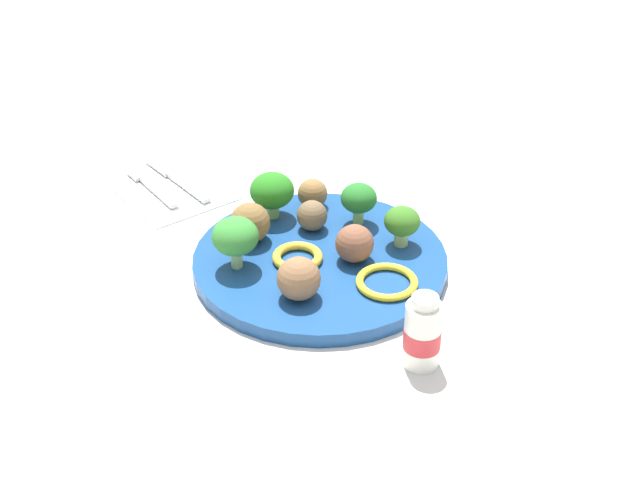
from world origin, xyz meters
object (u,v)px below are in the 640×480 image
(meatball_far_rim, at_px, (299,279))
(meatball_mid_left, at_px, (312,216))
(meatball_back_left, at_px, (355,244))
(broccoli_floret_mid_right, at_px, (235,237))
(plate, at_px, (320,261))
(broccoli_floret_near_rim, at_px, (402,222))
(yogurt_bottle, at_px, (422,334))
(pepper_ring_mid_right, at_px, (387,282))
(broccoli_floret_front_right, at_px, (272,191))
(meatball_front_right, at_px, (313,193))
(fork, at_px, (151,184))
(meatball_mid_right, at_px, (250,223))
(knife, at_px, (176,176))
(pepper_ring_back_right, at_px, (297,257))
(broccoli_floret_center, at_px, (359,199))
(napkin, at_px, (167,186))

(meatball_far_rim, relative_size, meatball_mid_left, 1.28)
(meatball_back_left, bearing_deg, broccoli_floret_mid_right, 51.64)
(meatball_mid_left, bearing_deg, plate, 145.13)
(broccoli_floret_mid_right, distance_m, meatball_back_left, 0.13)
(broccoli_floret_near_rim, height_order, yogurt_bottle, yogurt_bottle)
(broccoli_floret_near_rim, height_order, pepper_ring_mid_right, broccoli_floret_near_rim)
(plate, relative_size, broccoli_floret_front_right, 5.03)
(meatball_front_right, relative_size, fork, 0.30)
(broccoli_floret_front_right, height_order, meatball_mid_right, broccoli_floret_front_right)
(meatball_mid_left, relative_size, knife, 0.24)
(meatball_back_left, bearing_deg, knife, 3.05)
(meatball_mid_right, xyz_separation_m, meatball_mid_left, (-0.03, -0.07, -0.01))
(meatball_far_rim, xyz_separation_m, meatball_back_left, (0.01, -0.09, -0.00))
(broccoli_floret_near_rim, bearing_deg, fork, 18.90)
(meatball_far_rim, height_order, meatball_mid_left, meatball_far_rim)
(plate, height_order, knife, plate)
(plate, relative_size, meatball_back_left, 6.65)
(broccoli_floret_mid_right, height_order, pepper_ring_back_right, broccoli_floret_mid_right)
(meatball_mid_right, relative_size, pepper_ring_back_right, 0.83)
(broccoli_floret_front_right, distance_m, fork, 0.19)
(broccoli_floret_near_rim, relative_size, knife, 0.32)
(pepper_ring_mid_right, distance_m, yogurt_bottle, 0.11)
(meatball_back_left, relative_size, meatball_front_right, 1.17)
(broccoli_floret_near_rim, bearing_deg, meatball_far_rim, 87.27)
(broccoli_floret_near_rim, relative_size, pepper_ring_back_right, 0.85)
(broccoli_floret_near_rim, distance_m, knife, 0.33)
(broccoli_floret_mid_right, bearing_deg, pepper_ring_mid_right, -146.37)
(broccoli_floret_mid_right, distance_m, meatball_mid_left, 0.11)
(plate, relative_size, meatball_far_rim, 6.18)
(broccoli_floret_center, xyz_separation_m, yogurt_bottle, (-0.20, 0.12, -0.01))
(broccoli_floret_front_right, relative_size, broccoli_floret_near_rim, 1.19)
(meatball_front_right, height_order, napkin, meatball_front_right)
(broccoli_floret_front_right, relative_size, yogurt_bottle, 0.72)
(yogurt_bottle, bearing_deg, pepper_ring_back_right, -5.83)
(meatball_mid_left, distance_m, fork, 0.24)
(broccoli_floret_center, xyz_separation_m, napkin, (0.25, 0.09, -0.05))
(broccoli_floret_center, relative_size, meatball_front_right, 1.41)
(meatball_mid_left, relative_size, meatball_front_right, 0.99)
(broccoli_floret_center, bearing_deg, pepper_ring_mid_right, 147.26)
(broccoli_floret_center, relative_size, broccoli_floret_near_rim, 1.08)
(fork, bearing_deg, meatball_mid_right, 179.14)
(broccoli_floret_near_rim, height_order, meatball_mid_left, broccoli_floret_near_rim)
(pepper_ring_mid_right, height_order, yogurt_bottle, yogurt_bottle)
(meatball_front_right, bearing_deg, pepper_ring_back_right, 128.23)
(pepper_ring_back_right, xyz_separation_m, knife, (0.26, -0.03, -0.01))
(broccoli_floret_front_right, distance_m, meatball_back_left, 0.13)
(plate, relative_size, broccoli_floret_center, 5.54)
(broccoli_floret_center, distance_m, meatball_back_left, 0.08)
(pepper_ring_back_right, bearing_deg, broccoli_floret_front_right, -25.85)
(plate, relative_size, meatball_mid_right, 6.11)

